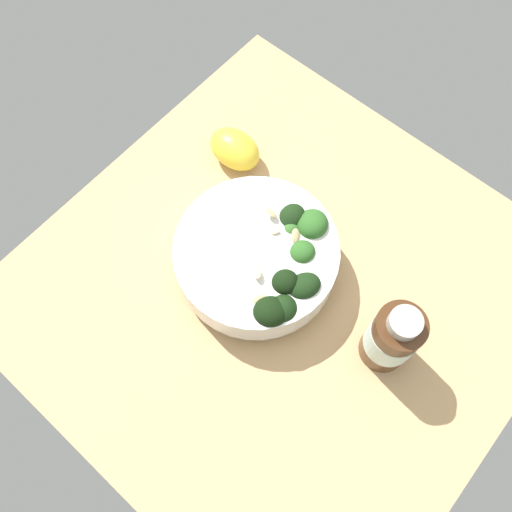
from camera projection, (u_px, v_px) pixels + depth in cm
name	position (u px, v px, depth cm)	size (l,w,h in cm)	color
ground_plane	(282.00, 294.00, 72.44)	(60.88, 60.88, 3.95)	tan
bowl_of_broccoli	(260.00, 258.00, 67.93)	(20.23, 20.23, 8.52)	white
lemon_wedge	(235.00, 149.00, 76.16)	(7.71, 5.37, 4.84)	yellow
bottle_tall	(392.00, 338.00, 62.17)	(5.76, 5.76, 12.47)	#472814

